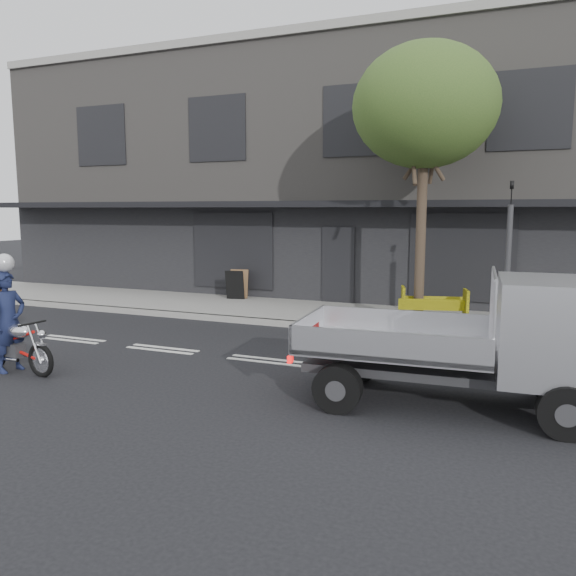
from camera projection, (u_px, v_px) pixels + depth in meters
The scene contains 11 objects.
ground at pixel (267, 361), 10.82m from camera, with size 80.00×80.00×0.00m, color black.
sidewalk at pixel (338, 315), 15.13m from camera, with size 32.00×3.20×0.15m, color gray.
kerb at pixel (319, 326), 13.66m from camera, with size 32.00×0.20×0.15m, color gray.
building_main at pixel (392, 179), 20.65m from camera, with size 26.00×10.00×8.00m, color slate.
street_tree at pixel (425, 107), 13.13m from camera, with size 3.40×3.40×6.74m.
traffic_light_pole at pixel (507, 268), 12.12m from camera, with size 0.12×0.12×3.50m.
motorcycle at pixel (16, 345), 10.03m from camera, with size 1.87×0.55×0.97m.
rider at pixel (9, 322), 10.03m from camera, with size 0.66×0.44×1.82m, color #161C3C.
flatbed_ute at pixel (526, 334), 7.87m from camera, with size 4.50×2.05×2.04m.
construction_barrier at pixel (432, 306), 13.45m from camera, with size 1.60×0.64×0.90m, color #FFF40D, non-canonical shape.
sandwich_board at pixel (235, 285), 17.21m from camera, with size 0.57×0.38×0.90m, color black, non-canonical shape.
Camera 1 is at (4.30, -9.61, 2.90)m, focal length 35.00 mm.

